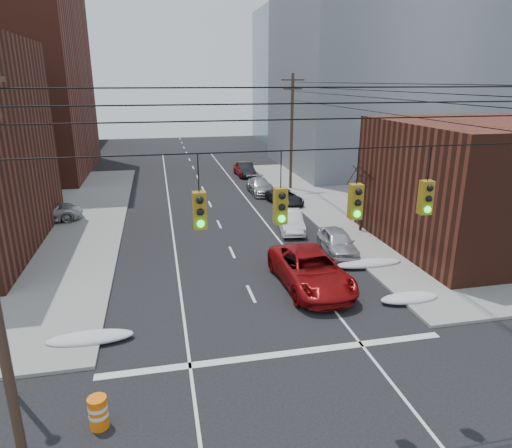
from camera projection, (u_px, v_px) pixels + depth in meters
name	position (u px, v px, depth m)	size (l,w,h in m)	color
sidewalk_ne	(502.00, 196.00, 42.56)	(40.00, 40.00, 0.15)	gray
building_brick_far	(18.00, 108.00, 73.94)	(22.00, 18.00, 12.00)	#4B2016
building_office	(379.00, 61.00, 53.66)	(22.00, 20.00, 25.00)	gray
building_glass	(320.00, 76.00, 78.75)	(20.00, 18.00, 22.00)	gray
building_storefront	(512.00, 184.00, 29.31)	(16.00, 12.00, 8.00)	#4B2016
utility_pole_far	(292.00, 130.00, 43.65)	(2.20, 0.28, 11.00)	#473323
traffic_signals	(319.00, 201.00, 12.62)	(17.00, 0.42, 2.02)	black
bare_tree	(362.00, 201.00, 31.86)	(2.09, 2.20, 4.93)	black
snow_nw	(90.00, 338.00, 18.83)	(3.50, 1.08, 0.42)	silver
snow_ne	(409.00, 298.00, 22.27)	(3.00, 1.08, 0.42)	silver
snow_east_far	(369.00, 264.00, 26.46)	(4.00, 1.08, 0.42)	silver
red_pickup	(311.00, 270.00, 23.75)	(3.09, 6.69, 1.86)	maroon
parked_car_a	(337.00, 242.00, 28.35)	(1.81, 4.51, 1.54)	silver
parked_car_b	(290.00, 221.00, 32.65)	(1.56, 4.47, 1.47)	white
parked_car_c	(285.00, 197.00, 39.70)	(2.13, 4.61, 1.28)	black
parked_car_d	(260.00, 186.00, 43.49)	(1.98, 4.87, 1.41)	#9D9DA2
parked_car_e	(244.00, 169.00, 51.71)	(1.81, 4.50, 1.53)	maroon
parked_car_f	(246.00, 169.00, 51.62)	(1.60, 4.58, 1.51)	black
lot_car_b	(44.00, 212.00, 34.40)	(2.53, 5.48, 1.52)	silver
construction_barrel	(98.00, 412.00, 14.13)	(0.65, 0.65, 1.07)	orange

